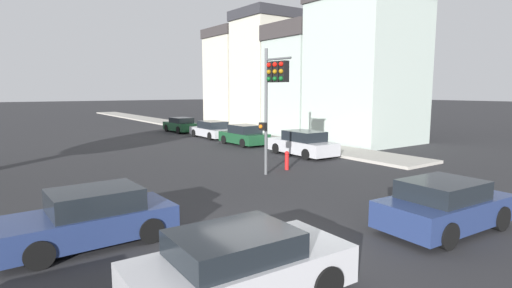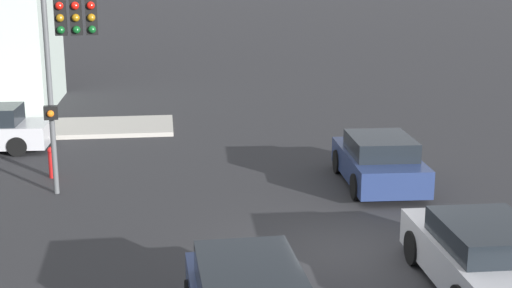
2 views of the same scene
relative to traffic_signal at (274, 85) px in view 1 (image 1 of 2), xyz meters
name	(u,v)px [view 1 (image 1 of 2)]	position (x,y,z in m)	size (l,w,h in m)	color
ground_plane	(264,243)	(-5.04, -6.14, -4.08)	(300.00, 300.00, 0.00)	#28282B
sidewalk_strip	(179,124)	(7.82, 27.33, -4.00)	(3.12, 60.00, 0.16)	#ADA89E
rowhouse_backdrop	(298,73)	(13.16, 13.43, 1.30)	(8.12, 22.92, 11.52)	#ADBCB2
traffic_signal	(274,85)	(0.00, 0.00, 0.00)	(0.67, 1.71, 5.71)	#515456
crossing_car_0	(91,218)	(-8.61, -3.65, -3.42)	(4.14, 1.98, 1.40)	navy
crossing_car_1	(444,206)	(-0.38, -8.23, -3.40)	(4.10, 2.13, 1.42)	navy
crossing_car_2	(240,267)	(-7.09, -8.19, -3.41)	(4.16, 2.04, 1.38)	#B7B7BC
parked_car_0	(303,144)	(5.06, 3.67, -3.39)	(2.05, 4.58, 1.47)	#B7B7BC
parked_car_1	(244,135)	(4.81, 9.61, -3.41)	(1.97, 3.97, 1.43)	#194728
parked_car_2	(212,130)	(5.01, 14.68, -3.43)	(2.02, 4.56, 1.37)	#B7B7BC
parked_car_3	(181,125)	(4.82, 20.26, -3.42)	(1.96, 4.11, 1.37)	#194728
fire_hydrant	(287,160)	(1.52, 0.86, -3.59)	(0.22, 0.22, 0.92)	red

